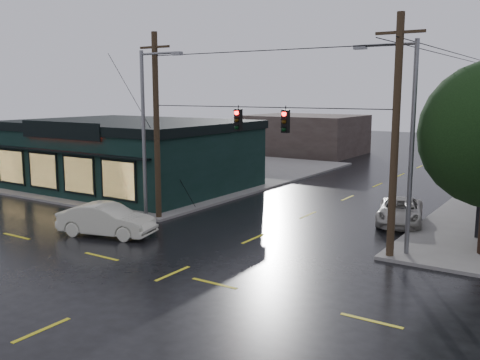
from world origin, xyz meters
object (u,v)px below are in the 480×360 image
Objects in this scene: utility_pole_nw at (159,219)px; sedan_cream at (107,220)px; utility_pole_ne at (389,259)px; suv_silver at (400,211)px.

sedan_cream is (0.14, -3.96, 0.79)m from utility_pole_nw.
utility_pole_ne reaches higher than sedan_cream.
suv_silver is (11.38, 10.31, -0.11)m from sedan_cream.
utility_pole_nw is 2.11× the size of sedan_cream.
utility_pole_nw is 13.17m from suv_silver.
suv_silver is at bearing 28.87° from utility_pole_nw.
sedan_cream is 15.36m from suv_silver.
sedan_cream is 0.98× the size of suv_silver.
suv_silver is (-1.48, 6.35, 0.68)m from utility_pole_ne.
utility_pole_ne is at bearing -90.72° from suv_silver.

